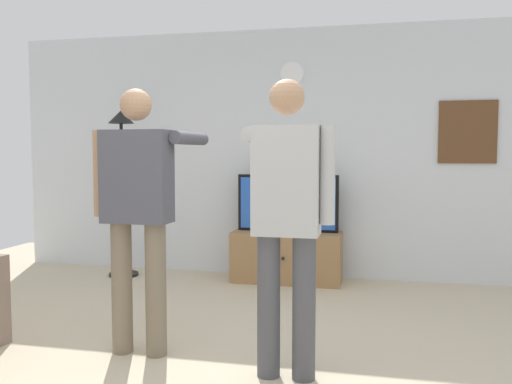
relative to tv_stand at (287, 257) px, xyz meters
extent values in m
plane|color=beige|center=(-0.02, -2.60, -0.26)|extent=(8.40, 8.40, 0.00)
cube|color=silver|center=(-0.02, 0.35, 1.09)|extent=(6.40, 0.10, 2.70)
cube|color=#997047|center=(0.00, 0.00, 0.00)|extent=(1.14, 0.44, 0.53)
sphere|color=black|center=(0.00, -0.23, 0.03)|extent=(0.04, 0.04, 0.04)
cube|color=black|center=(0.00, 0.05, 0.56)|extent=(1.07, 0.06, 0.60)
cube|color=blue|center=(0.00, 0.02, 0.56)|extent=(1.01, 0.01, 0.54)
cylinder|color=white|center=(0.00, 0.29, 1.94)|extent=(0.25, 0.03, 0.25)
cube|color=brown|center=(1.81, 0.30, 1.31)|extent=(0.57, 0.04, 0.64)
cylinder|color=black|center=(-1.81, -0.13, -0.25)|extent=(0.32, 0.32, 0.03)
cylinder|color=black|center=(-1.81, -0.13, 0.59)|extent=(0.04, 0.04, 1.65)
cone|color=black|center=(-1.81, -0.13, 1.48)|extent=(0.28, 0.28, 0.14)
cylinder|color=#7A6B56|center=(-0.75, -2.27, 0.18)|extent=(0.14, 0.14, 0.90)
cylinder|color=#7A6B56|center=(-0.51, -2.27, 0.18)|extent=(0.14, 0.14, 0.90)
cube|color=#4C4C56|center=(-0.63, -2.27, 0.94)|extent=(0.45, 0.22, 0.62)
sphere|color=tan|center=(-0.63, -2.27, 1.41)|extent=(0.21, 0.21, 0.21)
cylinder|color=tan|center=(-0.90, -2.27, 0.96)|extent=(0.09, 0.09, 0.58)
cylinder|color=#4C4C56|center=(-0.36, -1.98, 1.20)|extent=(0.09, 0.58, 0.09)
cube|color=white|center=(-0.36, -1.66, 1.20)|extent=(0.04, 0.12, 0.04)
cylinder|color=#4C4C51|center=(0.30, -2.44, 0.17)|extent=(0.14, 0.14, 0.87)
cylinder|color=#4C4C51|center=(0.52, -2.44, 0.17)|extent=(0.14, 0.14, 0.87)
cube|color=#B7B7B7|center=(0.41, -2.44, 0.94)|extent=(0.39, 0.22, 0.65)
sphere|color=tan|center=(0.41, -2.44, 1.43)|extent=(0.21, 0.21, 0.21)
cylinder|color=#B7B7B7|center=(0.17, -2.15, 1.21)|extent=(0.09, 0.58, 0.09)
cube|color=white|center=(0.17, -1.83, 1.21)|extent=(0.04, 0.12, 0.04)
cylinder|color=#B7B7B7|center=(0.65, -2.44, 0.97)|extent=(0.09, 0.09, 0.58)
camera|label=1|loc=(0.95, -5.64, 1.11)|focal=38.49mm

